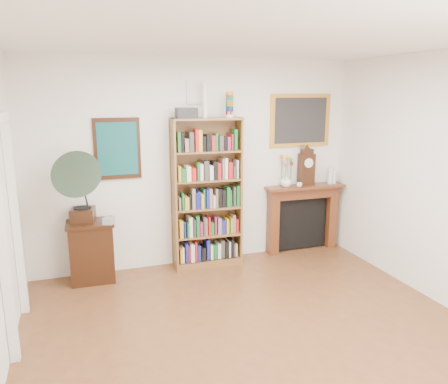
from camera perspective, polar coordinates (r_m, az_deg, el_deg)
name	(u,v)px	position (r m, az deg, el deg)	size (l,w,h in m)	color
room	(277,209)	(3.67, 6.96, -2.27)	(4.51, 5.01, 2.81)	brown
door_casing	(7,212)	(4.56, -26.46, -2.34)	(0.08, 1.02, 2.17)	white
teal_poster	(117,149)	(5.73, -13.75, 5.51)	(0.58, 0.04, 0.78)	black
small_picture	(196,92)	(5.87, -3.63, 12.88)	(0.26, 0.04, 0.30)	white
gilt_painting	(300,120)	(6.47, 9.94, 9.19)	(0.95, 0.04, 0.75)	gold
bookshelf	(207,185)	(5.87, -2.21, 0.93)	(0.95, 0.39, 2.33)	brown
side_cabinet	(92,251)	(5.80, -16.87, -7.44)	(0.57, 0.42, 0.78)	black
fireplace	(302,212)	(6.66, 10.16, -2.63)	(1.21, 0.32, 1.01)	#542813
gramophone	(81,183)	(5.44, -18.23, 1.09)	(0.68, 0.79, 0.92)	black
cd_stack	(109,221)	(5.52, -14.85, -3.63)	(0.12, 0.12, 0.08)	silver
mantel_clock	(306,168)	(6.52, 10.71, 3.15)	(0.24, 0.14, 0.53)	black
flower_vase	(286,181)	(6.37, 8.10, 1.46)	(0.17, 0.17, 0.17)	white
teacup	(299,185)	(6.39, 9.81, 0.93)	(0.08, 0.08, 0.06)	white
bottle_left	(330,176)	(6.70, 13.71, 2.07)	(0.07, 0.07, 0.24)	silver
bottle_right	(334,177)	(6.74, 14.18, 1.93)	(0.06, 0.06, 0.20)	silver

